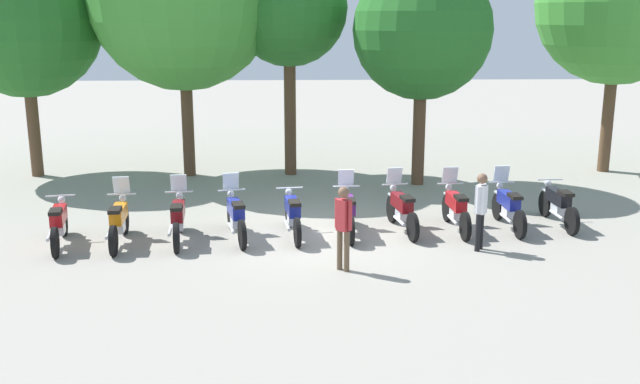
# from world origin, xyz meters

# --- Properties ---
(ground_plane) EXTENTS (80.00, 80.00, 0.00)m
(ground_plane) POSITION_xyz_m (0.00, 0.00, 0.00)
(ground_plane) COLOR gray
(motorcycle_0) EXTENTS (0.67, 2.17, 0.99)m
(motorcycle_0) POSITION_xyz_m (-5.63, -0.48, 0.50)
(motorcycle_0) COLOR black
(motorcycle_0) RESTS_ON ground_plane
(motorcycle_1) EXTENTS (0.62, 2.19, 1.37)m
(motorcycle_1) POSITION_xyz_m (-4.38, -0.38, 0.52)
(motorcycle_1) COLOR black
(motorcycle_1) RESTS_ON ground_plane
(motorcycle_2) EXTENTS (0.62, 2.19, 1.37)m
(motorcycle_2) POSITION_xyz_m (-3.13, -0.21, 0.52)
(motorcycle_2) COLOR black
(motorcycle_2) RESTS_ON ground_plane
(motorcycle_3) EXTENTS (0.75, 2.15, 1.37)m
(motorcycle_3) POSITION_xyz_m (-1.89, -0.06, 0.52)
(motorcycle_3) COLOR black
(motorcycle_3) RESTS_ON ground_plane
(motorcycle_4) EXTENTS (0.62, 2.18, 0.99)m
(motorcycle_4) POSITION_xyz_m (-0.63, 0.07, 0.50)
(motorcycle_4) COLOR black
(motorcycle_4) RESTS_ON ground_plane
(motorcycle_5) EXTENTS (0.62, 2.19, 1.37)m
(motorcycle_5) POSITION_xyz_m (0.62, 0.20, 0.52)
(motorcycle_5) COLOR black
(motorcycle_5) RESTS_ON ground_plane
(motorcycle_6) EXTENTS (0.64, 2.18, 1.37)m
(motorcycle_6) POSITION_xyz_m (1.86, 0.37, 0.52)
(motorcycle_6) COLOR black
(motorcycle_6) RESTS_ON ground_plane
(motorcycle_7) EXTENTS (0.62, 2.19, 1.37)m
(motorcycle_7) POSITION_xyz_m (3.12, 0.39, 0.52)
(motorcycle_7) COLOR black
(motorcycle_7) RESTS_ON ground_plane
(motorcycle_8) EXTENTS (0.62, 2.19, 1.37)m
(motorcycle_8) POSITION_xyz_m (4.37, 0.50, 0.52)
(motorcycle_8) COLOR black
(motorcycle_8) RESTS_ON ground_plane
(motorcycle_9) EXTENTS (0.62, 2.19, 0.99)m
(motorcycle_9) POSITION_xyz_m (5.62, 0.72, 0.50)
(motorcycle_9) COLOR black
(motorcycle_9) RESTS_ON ground_plane
(person_0) EXTENTS (0.30, 0.37, 1.65)m
(person_0) POSITION_xyz_m (3.30, -1.09, 0.96)
(person_0) COLOR black
(person_0) RESTS_ON ground_plane
(person_1) EXTENTS (0.35, 0.33, 1.67)m
(person_1) POSITION_xyz_m (0.35, -2.23, 0.98)
(person_1) COLOR brown
(person_1) RESTS_ON ground_plane
(tree_0) EXTENTS (4.58, 4.58, 6.99)m
(tree_0) POSITION_xyz_m (-8.52, 6.58, 4.69)
(tree_0) COLOR brown
(tree_0) RESTS_ON ground_plane
(tree_2) EXTENTS (3.49, 3.49, 6.80)m
(tree_2) POSITION_xyz_m (-0.71, 6.56, 5.01)
(tree_2) COLOR brown
(tree_2) RESTS_ON ground_plane
(tree_3) EXTENTS (3.92, 3.92, 6.39)m
(tree_3) POSITION_xyz_m (3.02, 5.06, 4.41)
(tree_3) COLOR brown
(tree_3) RESTS_ON ground_plane
(tree_4) EXTENTS (4.92, 4.92, 7.64)m
(tree_4) POSITION_xyz_m (9.23, 6.64, 5.17)
(tree_4) COLOR brown
(tree_4) RESTS_ON ground_plane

